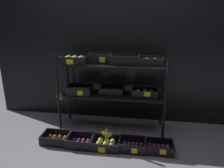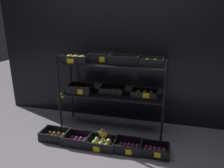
{
  "view_description": "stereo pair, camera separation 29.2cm",
  "coord_description": "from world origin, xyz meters",
  "px_view_note": "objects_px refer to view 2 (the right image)",
  "views": [
    {
      "loc": [
        0.42,
        -2.75,
        1.56
      ],
      "look_at": [
        0.0,
        0.0,
        0.67
      ],
      "focal_mm": 34.25,
      "sensor_mm": 36.0,
      "label": 1
    },
    {
      "loc": [
        0.7,
        -2.69,
        1.56
      ],
      "look_at": [
        0.0,
        0.0,
        0.67
      ],
      "focal_mm": 34.25,
      "sensor_mm": 36.0,
      "label": 2
    }
  ],
  "objects_px": {
    "crate_ground_rightmost_plum": "(155,151)",
    "crate_ground_pear": "(102,143)",
    "display_rack": "(110,78)",
    "banana_bunch_loose": "(103,135)",
    "crate_ground_kiwi": "(55,136)",
    "crate_ground_plum": "(77,140)",
    "crate_ground_right_plum": "(128,147)"
  },
  "relations": [
    {
      "from": "banana_bunch_loose",
      "to": "crate_ground_pear",
      "type": "bearing_deg",
      "value": 171.77
    },
    {
      "from": "crate_ground_pear",
      "to": "banana_bunch_loose",
      "type": "distance_m",
      "value": 0.13
    },
    {
      "from": "crate_ground_pear",
      "to": "crate_ground_rightmost_plum",
      "type": "bearing_deg",
      "value": 2.42
    },
    {
      "from": "crate_ground_rightmost_plum",
      "to": "banana_bunch_loose",
      "type": "relative_size",
      "value": 2.31
    },
    {
      "from": "display_rack",
      "to": "crate_ground_right_plum",
      "type": "bearing_deg",
      "value": -53.95
    },
    {
      "from": "display_rack",
      "to": "banana_bunch_loose",
      "type": "relative_size",
      "value": 10.15
    },
    {
      "from": "crate_ground_kiwi",
      "to": "crate_ground_rightmost_plum",
      "type": "bearing_deg",
      "value": 0.2
    },
    {
      "from": "crate_ground_plum",
      "to": "crate_ground_rightmost_plum",
      "type": "relative_size",
      "value": 0.94
    },
    {
      "from": "display_rack",
      "to": "banana_bunch_loose",
      "type": "bearing_deg",
      "value": -86.0
    },
    {
      "from": "crate_ground_plum",
      "to": "crate_ground_pear",
      "type": "distance_m",
      "value": 0.33
    },
    {
      "from": "display_rack",
      "to": "crate_ground_plum",
      "type": "height_order",
      "value": "display_rack"
    },
    {
      "from": "crate_ground_pear",
      "to": "crate_ground_rightmost_plum",
      "type": "distance_m",
      "value": 0.65
    },
    {
      "from": "crate_ground_kiwi",
      "to": "crate_ground_right_plum",
      "type": "distance_m",
      "value": 0.98
    },
    {
      "from": "crate_ground_rightmost_plum",
      "to": "banana_bunch_loose",
      "type": "bearing_deg",
      "value": -177.39
    },
    {
      "from": "crate_ground_plum",
      "to": "banana_bunch_loose",
      "type": "height_order",
      "value": "banana_bunch_loose"
    },
    {
      "from": "crate_ground_pear",
      "to": "crate_ground_right_plum",
      "type": "relative_size",
      "value": 1.04
    },
    {
      "from": "crate_ground_kiwi",
      "to": "banana_bunch_loose",
      "type": "relative_size",
      "value": 2.38
    },
    {
      "from": "crate_ground_kiwi",
      "to": "crate_ground_rightmost_plum",
      "type": "xyz_separation_m",
      "value": [
        1.3,
        0.0,
        -0.01
      ]
    },
    {
      "from": "crate_ground_right_plum",
      "to": "crate_ground_rightmost_plum",
      "type": "height_order",
      "value": "crate_ground_right_plum"
    },
    {
      "from": "display_rack",
      "to": "crate_ground_kiwi",
      "type": "relative_size",
      "value": 4.26
    },
    {
      "from": "crate_ground_kiwi",
      "to": "banana_bunch_loose",
      "type": "bearing_deg",
      "value": -2.1
    },
    {
      "from": "crate_ground_plum",
      "to": "banana_bunch_loose",
      "type": "bearing_deg",
      "value": -0.57
    },
    {
      "from": "crate_ground_kiwi",
      "to": "crate_ground_plum",
      "type": "bearing_deg",
      "value": -3.74
    },
    {
      "from": "crate_ground_kiwi",
      "to": "crate_ground_plum",
      "type": "height_order",
      "value": "crate_ground_plum"
    },
    {
      "from": "banana_bunch_loose",
      "to": "crate_ground_kiwi",
      "type": "bearing_deg",
      "value": 177.9
    },
    {
      "from": "display_rack",
      "to": "crate_ground_right_plum",
      "type": "distance_m",
      "value": 0.93
    },
    {
      "from": "crate_ground_rightmost_plum",
      "to": "crate_ground_pear",
      "type": "bearing_deg",
      "value": -177.58
    },
    {
      "from": "crate_ground_kiwi",
      "to": "crate_ground_right_plum",
      "type": "relative_size",
      "value": 1.08
    },
    {
      "from": "display_rack",
      "to": "crate_ground_plum",
      "type": "relative_size",
      "value": 4.67
    },
    {
      "from": "crate_ground_plum",
      "to": "crate_ground_right_plum",
      "type": "relative_size",
      "value": 0.98
    },
    {
      "from": "display_rack",
      "to": "crate_ground_kiwi",
      "type": "bearing_deg",
      "value": -142.95
    },
    {
      "from": "display_rack",
      "to": "crate_ground_plum",
      "type": "xyz_separation_m",
      "value": [
        -0.31,
        -0.5,
        -0.72
      ]
    }
  ]
}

